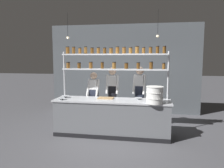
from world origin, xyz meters
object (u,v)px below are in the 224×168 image
at_px(cutting_board, 106,98).
at_px(prep_bowl_center_front, 138,99).
at_px(chef_center, 112,92).
at_px(container_stack, 155,95).
at_px(chef_left, 94,96).
at_px(prep_bowl_center_back, 65,97).
at_px(spice_shelf_unit, 114,62).
at_px(serving_cup_front, 150,97).
at_px(chef_right, 140,92).
at_px(prep_bowl_near_left, 61,99).

bearing_deg(cutting_board, prep_bowl_center_front, 0.50).
xyz_separation_m(chef_center, container_stack, (1.17, -1.03, 0.13)).
height_order(chef_left, prep_bowl_center_back, chef_left).
bearing_deg(spice_shelf_unit, prep_bowl_center_front, -15.91).
distance_m(container_stack, cutting_board, 1.32).
relative_size(container_stack, cutting_board, 1.01).
height_order(cutting_board, prep_bowl_center_front, prep_bowl_center_front).
bearing_deg(spice_shelf_unit, serving_cup_front, -5.99).
relative_size(chef_center, prep_bowl_center_front, 9.69).
xyz_separation_m(chef_center, serving_cup_front, (1.07, -0.51, -0.02)).
relative_size(chef_center, chef_right, 0.99).
relative_size(spice_shelf_unit, chef_left, 1.81).
bearing_deg(prep_bowl_center_front, cutting_board, -179.50).
distance_m(chef_center, serving_cup_front, 1.18).
bearing_deg(chef_center, container_stack, -44.97).
xyz_separation_m(chef_right, container_stack, (0.40, -1.06, 0.12)).
distance_m(chef_left, chef_right, 1.31).
distance_m(chef_right, prep_bowl_center_front, 0.64).
bearing_deg(cutting_board, prep_bowl_near_left, -160.04).
bearing_deg(prep_bowl_center_front, spice_shelf_unit, 164.09).
bearing_deg(prep_bowl_center_back, spice_shelf_unit, 12.15).
bearing_deg(prep_bowl_near_left, container_stack, -0.74).
bearing_deg(cutting_board, container_stack, -18.55).
bearing_deg(prep_bowl_center_back, chef_right, 20.29).
bearing_deg(serving_cup_front, chef_center, 154.41).
relative_size(chef_right, prep_bowl_center_back, 8.54).
distance_m(chef_left, prep_bowl_center_front, 1.40).
bearing_deg(chef_left, cutting_board, -38.15).
bearing_deg(chef_left, prep_bowl_near_left, -114.38).
height_order(container_stack, cutting_board, container_stack).
relative_size(chef_center, prep_bowl_center_back, 8.44).
bearing_deg(serving_cup_front, prep_bowl_center_back, -175.58).
distance_m(spice_shelf_unit, cutting_board, 0.96).
xyz_separation_m(chef_center, prep_bowl_near_left, (-1.14, -1.00, -0.04)).
distance_m(spice_shelf_unit, chef_right, 1.17).
xyz_separation_m(container_stack, prep_bowl_near_left, (-2.31, 0.03, -0.18)).
height_order(prep_bowl_center_back, serving_cup_front, serving_cup_front).
xyz_separation_m(prep_bowl_near_left, serving_cup_front, (2.20, 0.48, 0.02)).
xyz_separation_m(spice_shelf_unit, chef_left, (-0.63, 0.31, -0.97)).
relative_size(container_stack, prep_bowl_center_front, 2.29).
distance_m(prep_bowl_center_front, prep_bowl_center_back, 1.94).
xyz_separation_m(container_stack, prep_bowl_center_front, (-0.40, 0.42, -0.18)).
xyz_separation_m(chef_center, prep_bowl_center_front, (0.78, -0.60, -0.04)).
relative_size(prep_bowl_near_left, serving_cup_front, 1.94).
height_order(chef_left, container_stack, chef_left).
bearing_deg(chef_left, container_stack, -18.66).
bearing_deg(container_stack, chef_center, 138.80).
xyz_separation_m(cutting_board, prep_bowl_near_left, (-1.07, -0.39, 0.01)).
distance_m(cutting_board, prep_bowl_center_back, 1.09).
height_order(chef_left, cutting_board, chef_left).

